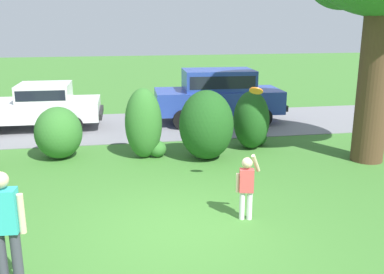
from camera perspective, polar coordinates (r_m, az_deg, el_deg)
The scene contains 11 objects.
ground_plane at distance 7.98m, azimuth -1.89°, elevation -11.90°, with size 80.00×80.00×0.00m, color #3D752D.
driveway_strip at distance 15.48m, azimuth -6.24°, elevation 1.46°, with size 28.00×4.40×0.02m, color slate.
shrub_centre_left at distance 12.21m, azimuth -17.06°, elevation 0.54°, with size 1.25×1.32×1.40m.
shrub_centre at distance 11.73m, azimuth -6.24°, elevation 1.59°, with size 1.09×0.91×1.90m.
shrub_centre_right at distance 11.55m, azimuth 1.88°, elevation 1.58°, with size 1.45×1.47×1.86m.
shrub_far_end at distance 12.69m, azimuth 7.80°, elevation 2.09°, with size 1.08×1.17×1.68m.
parked_sedan at distance 15.66m, azimuth -19.38°, elevation 3.99°, with size 4.43×2.16×1.56m.
parked_suv at distance 15.81m, azimuth 3.43°, elevation 5.76°, with size 4.77×2.24×1.92m.
child_thrower at distance 8.11m, azimuth 7.14°, elevation -6.00°, with size 0.47×0.23×1.29m.
frisbee at distance 8.98m, azimuth 8.37°, elevation 6.01°, with size 0.32×0.26×0.25m.
adult_onlooker at distance 6.36m, azimuth -23.20°, elevation -10.66°, with size 0.53×0.25×1.74m.
Camera 1 is at (-1.02, -7.04, 3.61)m, focal length 40.80 mm.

